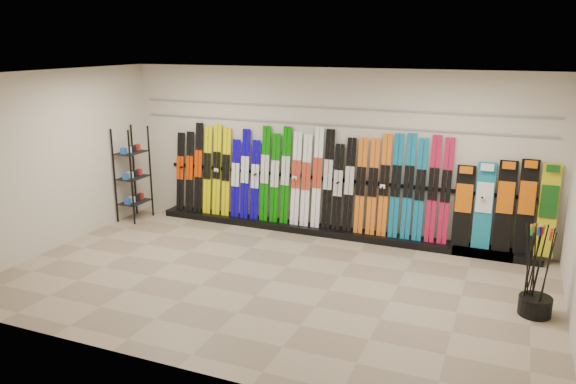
% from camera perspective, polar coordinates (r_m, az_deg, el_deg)
% --- Properties ---
extents(floor, '(8.00, 8.00, 0.00)m').
position_cam_1_polar(floor, '(8.46, -1.66, -8.97)').
color(floor, '#87745D').
rests_on(floor, ground).
extents(back_wall, '(8.00, 0.00, 8.00)m').
position_cam_1_polar(back_wall, '(10.24, 4.02, 4.10)').
color(back_wall, beige).
rests_on(back_wall, floor).
extents(left_wall, '(0.00, 5.00, 5.00)m').
position_cam_1_polar(left_wall, '(10.24, -22.64, 2.97)').
color(left_wall, beige).
rests_on(left_wall, floor).
extents(ceiling, '(8.00, 8.00, 0.00)m').
position_cam_1_polar(ceiling, '(7.73, -1.83, 11.77)').
color(ceiling, silver).
rests_on(ceiling, back_wall).
extents(ski_rack_base, '(8.00, 0.40, 0.12)m').
position_cam_1_polar(ski_rack_base, '(10.34, 4.67, -4.07)').
color(ski_rack_base, black).
rests_on(ski_rack_base, floor).
extents(skis, '(5.38, 0.24, 1.84)m').
position_cam_1_polar(skis, '(10.33, 1.52, 1.29)').
color(skis, black).
rests_on(skis, ski_rack_base).
extents(snowboards, '(1.57, 0.24, 1.53)m').
position_cam_1_polar(snowboards, '(9.74, 21.18, -1.44)').
color(snowboards, black).
rests_on(snowboards, ski_rack_base).
extents(accessory_rack, '(0.40, 0.60, 1.84)m').
position_cam_1_polar(accessory_rack, '(11.43, -15.50, 1.79)').
color(accessory_rack, black).
rests_on(accessory_rack, floor).
extents(pole_bin, '(0.42, 0.42, 0.25)m').
position_cam_1_polar(pole_bin, '(8.09, 23.79, -10.53)').
color(pole_bin, black).
rests_on(pole_bin, floor).
extents(ski_poles, '(0.36, 0.33, 1.18)m').
position_cam_1_polar(ski_poles, '(7.92, 23.82, -7.26)').
color(ski_poles, black).
rests_on(ski_poles, pole_bin).
extents(slatwall_rail_0, '(7.60, 0.02, 0.03)m').
position_cam_1_polar(slatwall_rail_0, '(10.14, 4.04, 6.85)').
color(slatwall_rail_0, gray).
rests_on(slatwall_rail_0, back_wall).
extents(slatwall_rail_1, '(7.60, 0.02, 0.03)m').
position_cam_1_polar(slatwall_rail_1, '(10.10, 4.07, 8.54)').
color(slatwall_rail_1, gray).
rests_on(slatwall_rail_1, back_wall).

